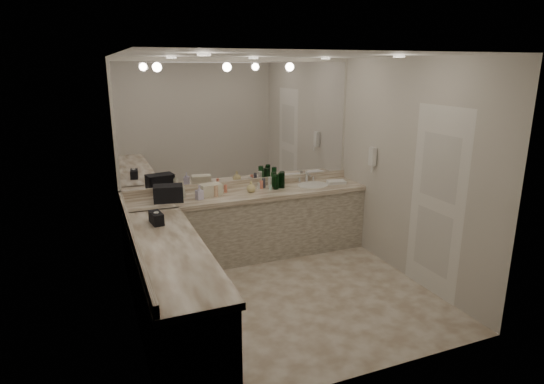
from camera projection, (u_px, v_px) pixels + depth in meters
name	position (u px, v px, depth m)	size (l,w,h in m)	color
floor	(285.00, 295.00, 5.12)	(3.20, 3.20, 0.00)	beige
ceiling	(287.00, 55.00, 4.42)	(3.20, 3.20, 0.00)	white
wall_back	(241.00, 158.00, 6.11)	(3.20, 0.02, 2.60)	beige
wall_left	(127.00, 200.00, 4.19)	(0.02, 3.00, 2.60)	beige
wall_right	(410.00, 171.00, 5.36)	(0.02, 3.00, 2.60)	beige
vanity_back_base	(249.00, 227.00, 6.08)	(3.20, 0.60, 0.84)	beige
vanity_back_top	(249.00, 195.00, 5.95)	(3.20, 0.64, 0.06)	silver
vanity_left_base	(172.00, 295.00, 4.27)	(0.60, 2.40, 0.84)	beige
vanity_left_top	(170.00, 250.00, 4.15)	(0.64, 2.42, 0.06)	silver
backsplash_back	(242.00, 183.00, 6.19)	(3.20, 0.04, 0.10)	silver
backsplash_left	(133.00, 236.00, 4.29)	(0.04, 3.00, 0.10)	silver
mirror_back	(240.00, 123.00, 5.97)	(3.12, 0.01, 1.55)	white
mirror_left	(124.00, 150.00, 4.07)	(0.01, 2.92, 1.55)	white
sink	(313.00, 186.00, 6.30)	(0.44, 0.44, 0.03)	white
faucet	(306.00, 177.00, 6.46)	(0.24, 0.16, 0.14)	silver
wall_phone	(372.00, 157.00, 5.95)	(0.06, 0.10, 0.24)	white
door	(436.00, 203.00, 4.97)	(0.02, 0.82, 2.10)	white
black_toiletry_bag	(168.00, 193.00, 5.52)	(0.35, 0.22, 0.20)	black
black_bag_spill	(156.00, 218.00, 4.75)	(0.11, 0.23, 0.13)	black
cream_cosmetic_case	(211.00, 190.00, 5.78)	(0.26, 0.16, 0.15)	beige
hand_towel	(336.00, 182.00, 6.38)	(0.25, 0.16, 0.04)	white
lotion_left	(157.00, 219.00, 4.73)	(0.05, 0.05, 0.12)	white
soap_bottle_a	(182.00, 190.00, 5.67)	(0.08, 0.08, 0.20)	beige
soap_bottle_b	(199.00, 192.00, 5.60)	(0.08, 0.08, 0.18)	white
soap_bottle_c	(251.00, 187.00, 5.93)	(0.12, 0.12, 0.15)	beige
green_bottle_0	(281.00, 180.00, 6.14)	(0.07, 0.07, 0.20)	#0E4717
green_bottle_1	(282.00, 178.00, 6.25)	(0.07, 0.07, 0.20)	#0E4717
green_bottle_2	(282.00, 180.00, 6.13)	(0.07, 0.07, 0.22)	#0E4717
green_bottle_3	(276.00, 182.00, 6.07)	(0.07, 0.07, 0.20)	#0E4717
green_bottle_4	(274.00, 179.00, 6.21)	(0.07, 0.07, 0.20)	#0E4717
amenity_bottle_0	(261.00, 185.00, 6.10)	(0.05, 0.05, 0.11)	#E57F66
amenity_bottle_1	(259.00, 186.00, 6.11)	(0.05, 0.05, 0.08)	white
amenity_bottle_2	(175.00, 196.00, 5.57)	(0.06, 0.06, 0.12)	white
amenity_bottle_3	(264.00, 183.00, 6.14)	(0.04, 0.04, 0.14)	#3F3F4C
amenity_bottle_4	(216.00, 191.00, 5.73)	(0.05, 0.05, 0.15)	#E0B28C
amenity_bottle_5	(270.00, 182.00, 6.15)	(0.05, 0.05, 0.15)	white
amenity_bottle_6	(271.00, 187.00, 6.06)	(0.04, 0.04, 0.06)	silver
amenity_bottle_7	(226.00, 189.00, 5.92)	(0.04, 0.04, 0.10)	#E57F66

